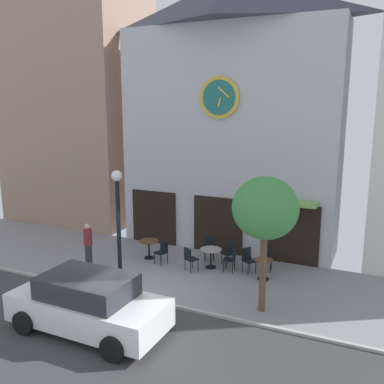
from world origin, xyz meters
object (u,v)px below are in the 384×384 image
(street_tree, at_px, (265,209))
(cafe_table_near_door, at_px, (264,266))
(street_lamp, at_px, (119,227))
(cafe_table_center, at_px, (149,245))
(cafe_chair_left_end, at_px, (230,251))
(parked_car_white, at_px, (88,304))
(cafe_chair_near_tree, at_px, (190,257))
(cafe_chair_corner, at_px, (248,258))
(pedestrian_maroon, at_px, (88,245))
(cafe_chair_curbside, at_px, (209,247))
(cafe_chair_right_end, at_px, (267,256))
(cafe_chair_outer, at_px, (162,251))
(cafe_table_center_left, at_px, (211,254))
(cafe_chair_facing_wall, at_px, (231,258))

(street_tree, relative_size, cafe_table_near_door, 5.55)
(street_lamp, xyz_separation_m, cafe_table_center, (-0.26, 2.39, -1.43))
(cafe_table_center, xyz_separation_m, cafe_chair_left_end, (3.13, 0.69, -0.01))
(parked_car_white, bearing_deg, street_lamp, 108.82)
(cafe_table_near_door, distance_m, cafe_chair_near_tree, 2.66)
(cafe_chair_corner, bearing_deg, street_tree, -64.73)
(cafe_chair_left_end, relative_size, pedestrian_maroon, 0.54)
(cafe_chair_near_tree, xyz_separation_m, cafe_chair_curbside, (0.20, 1.38, 0.00))
(cafe_chair_corner, xyz_separation_m, cafe_chair_curbside, (-1.74, 0.57, 0.00))
(parked_car_white, bearing_deg, pedestrian_maroon, 128.07)
(cafe_chair_right_end, bearing_deg, cafe_chair_near_tree, -152.96)
(cafe_chair_right_end, distance_m, cafe_chair_near_tree, 2.82)
(street_tree, relative_size, cafe_chair_corner, 4.46)
(cafe_chair_near_tree, height_order, cafe_chair_curbside, same)
(cafe_chair_outer, distance_m, cafe_chair_corner, 3.23)
(street_lamp, relative_size, cafe_table_near_door, 5.35)
(cafe_table_center, height_order, cafe_chair_right_end, cafe_chair_right_end)
(parked_car_white, bearing_deg, cafe_chair_curbside, 81.35)
(cafe_chair_outer, relative_size, parked_car_white, 0.21)
(street_lamp, relative_size, cafe_table_center_left, 4.88)
(cafe_table_center_left, height_order, cafe_chair_near_tree, cafe_chair_near_tree)
(cafe_chair_outer, bearing_deg, cafe_chair_curbside, 39.83)
(cafe_chair_left_end, xyz_separation_m, cafe_chair_near_tree, (-1.10, -1.25, 0.00))
(cafe_table_center, distance_m, cafe_table_near_door, 4.66)
(cafe_chair_right_end, bearing_deg, cafe_chair_outer, -163.76)
(cafe_table_center, distance_m, cafe_chair_right_end, 4.60)
(cafe_chair_facing_wall, bearing_deg, street_lamp, -142.37)
(street_lamp, distance_m, cafe_chair_facing_wall, 4.23)
(cafe_chair_corner, bearing_deg, cafe_table_near_door, -30.22)
(cafe_chair_outer, bearing_deg, cafe_table_near_door, 3.30)
(cafe_chair_outer, bearing_deg, street_lamp, -104.93)
(cafe_table_center_left, relative_size, cafe_chair_corner, 0.88)
(cafe_chair_outer, xyz_separation_m, cafe_chair_left_end, (2.33, 1.05, 0.00))
(cafe_chair_near_tree, relative_size, cafe_chair_curbside, 1.00)
(cafe_chair_left_end, distance_m, pedestrian_maroon, 5.32)
(cafe_chair_outer, relative_size, cafe_chair_left_end, 1.00)
(cafe_table_center_left, xyz_separation_m, cafe_chair_corner, (1.38, 0.16, -0.01))
(cafe_table_center_left, relative_size, parked_car_white, 0.18)
(street_tree, xyz_separation_m, cafe_table_center, (-5.21, 2.38, -2.54))
(cafe_chair_curbside, xyz_separation_m, pedestrian_maroon, (-3.83, -2.53, 0.33))
(street_tree, relative_size, cafe_chair_curbside, 4.46)
(cafe_table_center_left, distance_m, pedestrian_maroon, 4.58)
(street_tree, distance_m, cafe_chair_near_tree, 4.47)
(cafe_table_near_door, bearing_deg, street_tree, -75.96)
(street_lamp, relative_size, pedestrian_maroon, 2.32)
(cafe_chair_left_end, height_order, pedestrian_maroon, pedestrian_maroon)
(cafe_chair_left_end, relative_size, cafe_chair_curbside, 1.00)
(cafe_table_center, relative_size, cafe_table_center_left, 0.98)
(cafe_chair_outer, relative_size, cafe_chair_curbside, 1.00)
(street_lamp, xyz_separation_m, cafe_chair_left_end, (2.87, 3.08, -1.44))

